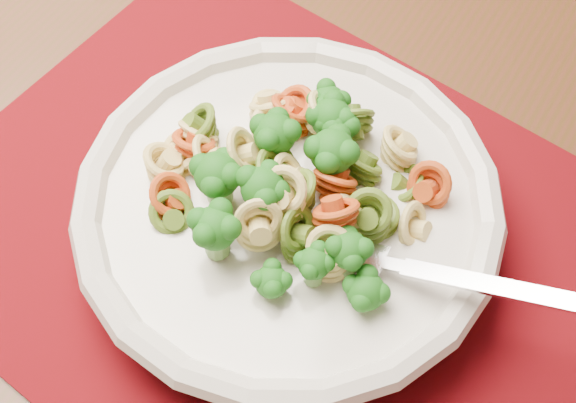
# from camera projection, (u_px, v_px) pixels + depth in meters

# --- Properties ---
(dining_table) EXTENTS (1.75, 1.45, 0.77)m
(dining_table) POSITION_uv_depth(u_px,v_px,m) (416.00, 251.00, 0.63)
(dining_table) COLOR #4A2414
(dining_table) RESTS_ON ground
(placemat) EXTENTS (0.56, 0.52, 0.00)m
(placemat) POSITION_uv_depth(u_px,v_px,m) (282.00, 239.00, 0.53)
(placemat) COLOR #59030D
(placemat) RESTS_ON dining_table
(pasta_bowl) EXTENTS (0.27, 0.27, 0.05)m
(pasta_bowl) POSITION_uv_depth(u_px,v_px,m) (288.00, 210.00, 0.50)
(pasta_bowl) COLOR silver
(pasta_bowl) RESTS_ON placemat
(pasta_broccoli_heap) EXTENTS (0.23, 0.23, 0.06)m
(pasta_broccoli_heap) POSITION_uv_depth(u_px,v_px,m) (288.00, 196.00, 0.49)
(pasta_broccoli_heap) COLOR #F1C977
(pasta_broccoli_heap) RESTS_ON pasta_bowl
(fork) EXTENTS (0.18, 0.07, 0.08)m
(fork) POSITION_uv_depth(u_px,v_px,m) (364.00, 259.00, 0.47)
(fork) COLOR silver
(fork) RESTS_ON pasta_bowl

